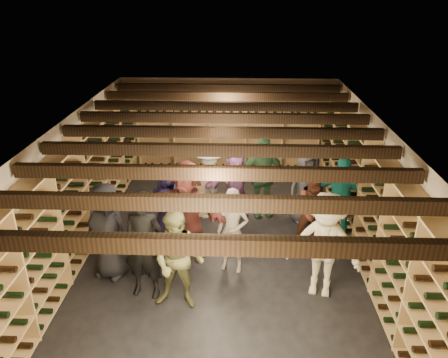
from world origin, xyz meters
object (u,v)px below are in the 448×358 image
person_3 (324,246)px  person_4 (339,200)px  crate_stack_left (199,196)px  person_9 (209,181)px  person_10 (262,177)px  person_5 (187,210)px  crate_stack_right (204,188)px  person_0 (108,231)px  person_2 (179,261)px  person_12 (305,187)px  person_11 (235,184)px  crate_loose (223,208)px  person_6 (167,203)px  person_8 (315,210)px  person_1 (144,246)px  person_7 (233,231)px

person_3 → person_4: 1.70m
crate_stack_left → person_9: size_ratio=0.52×
person_3 → person_10: person_10 is taller
person_5 → person_9: bearing=101.9°
crate_stack_right → person_0: (-1.33, -3.14, 0.67)m
person_2 → person_12: person_2 is taller
person_2 → person_11: (0.80, 2.93, -0.07)m
crate_loose → person_6: 1.61m
person_8 → person_10: (-0.91, 1.26, 0.09)m
person_2 → person_8: 2.84m
crate_loose → person_1: person_1 is taller
person_12 → person_1: bearing=-162.5°
person_1 → crate_stack_right: bearing=88.1°
person_6 → person_4: bearing=-8.9°
person_8 → person_12: 1.02m
person_1 → person_8: person_1 is taller
crate_stack_left → person_7: (0.76, -2.01, 0.33)m
person_7 → crate_stack_right: bearing=118.4°
person_6 → person_10: (1.83, 0.97, 0.14)m
person_6 → crate_loose: bearing=37.9°
person_11 → person_12: 1.44m
crate_loose → crate_stack_left: bearing=-169.2°
person_6 → person_9: 1.12m
person_10 → person_11: bearing=168.6°
person_7 → person_4: bearing=41.9°
crate_stack_right → person_5: (-0.10, -2.50, 0.75)m
person_2 → person_3: (2.19, 0.38, 0.07)m
person_8 → person_10: bearing=125.1°
person_2 → crate_stack_left: bearing=97.0°
crate_loose → person_12: size_ratio=0.32×
person_1 → person_7: bearing=36.0°
crate_stack_left → person_6: (-0.50, -0.97, 0.32)m
person_3 → person_5: size_ratio=0.96×
crate_stack_left → person_6: size_ratio=0.57×
person_3 → person_7: (-1.41, 0.59, -0.12)m
crate_stack_right → person_4: 3.37m
person_0 → person_10: size_ratio=0.95×
person_1 → person_4: person_1 is taller
person_6 → person_3: bearing=-39.9°
crate_stack_left → person_3: (2.17, -2.60, 0.45)m
person_6 → person_11: 1.58m
person_12 → person_0: bearing=-174.6°
person_7 → person_10: 2.09m
crate_stack_right → person_5: 2.61m
crate_stack_right → person_8: size_ratio=0.37×
crate_stack_left → person_9: 0.49m
person_3 → person_8: bearing=102.1°
person_8 → person_3: bearing=-93.9°
person_3 → person_1: bearing=-162.3°
person_5 → person_6: 0.78m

